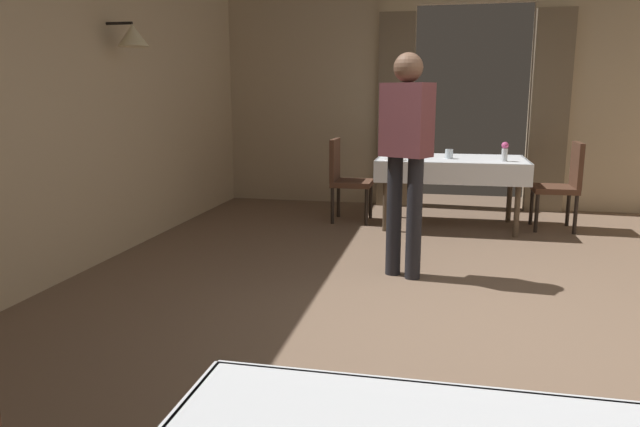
{
  "coord_description": "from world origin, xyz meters",
  "views": [
    {
      "loc": [
        -0.31,
        -3.47,
        1.41
      ],
      "look_at": [
        -1.13,
        0.44,
        0.6
      ],
      "focal_mm": 32.81,
      "sensor_mm": 36.0,
      "label": 1
    }
  ],
  "objects_px": {
    "dining_table_mid": "(451,165)",
    "glass_mid_b": "(449,154)",
    "flower_vase_mid": "(505,151)",
    "chair_mid_left": "(345,176)",
    "person_diner_standing_aside": "(406,147)",
    "chair_mid_right": "(563,182)",
    "plate_mid_c": "(395,159)"
  },
  "relations": [
    {
      "from": "dining_table_mid",
      "to": "glass_mid_b",
      "type": "bearing_deg",
      "value": -108.42
    },
    {
      "from": "glass_mid_b",
      "to": "flower_vase_mid",
      "type": "bearing_deg",
      "value": -14.57
    },
    {
      "from": "chair_mid_left",
      "to": "person_diner_standing_aside",
      "type": "bearing_deg",
      "value": -67.98
    },
    {
      "from": "chair_mid_left",
      "to": "glass_mid_b",
      "type": "xyz_separation_m",
      "value": [
        1.13,
        -0.14,
        0.28
      ]
    },
    {
      "from": "glass_mid_b",
      "to": "person_diner_standing_aside",
      "type": "xyz_separation_m",
      "value": [
        -0.34,
        -1.83,
        0.22
      ]
    },
    {
      "from": "glass_mid_b",
      "to": "dining_table_mid",
      "type": "bearing_deg",
      "value": 71.58
    },
    {
      "from": "chair_mid_left",
      "to": "flower_vase_mid",
      "type": "relative_size",
      "value": 4.74
    },
    {
      "from": "chair_mid_right",
      "to": "plate_mid_c",
      "type": "distance_m",
      "value": 1.8
    },
    {
      "from": "person_diner_standing_aside",
      "to": "glass_mid_b",
      "type": "bearing_deg",
      "value": 79.48
    },
    {
      "from": "dining_table_mid",
      "to": "glass_mid_b",
      "type": "relative_size",
      "value": 15.61
    },
    {
      "from": "dining_table_mid",
      "to": "chair_mid_left",
      "type": "bearing_deg",
      "value": 177.12
    },
    {
      "from": "flower_vase_mid",
      "to": "person_diner_standing_aside",
      "type": "relative_size",
      "value": 0.11
    },
    {
      "from": "dining_table_mid",
      "to": "plate_mid_c",
      "type": "relative_size",
      "value": 6.85
    },
    {
      "from": "chair_mid_right",
      "to": "glass_mid_b",
      "type": "height_order",
      "value": "chair_mid_right"
    },
    {
      "from": "plate_mid_c",
      "to": "dining_table_mid",
      "type": "bearing_deg",
      "value": 30.45
    },
    {
      "from": "dining_table_mid",
      "to": "flower_vase_mid",
      "type": "relative_size",
      "value": 7.93
    },
    {
      "from": "dining_table_mid",
      "to": "flower_vase_mid",
      "type": "xyz_separation_m",
      "value": [
        0.52,
        -0.23,
        0.19
      ]
    },
    {
      "from": "chair_mid_left",
      "to": "plate_mid_c",
      "type": "bearing_deg",
      "value": -33.75
    },
    {
      "from": "chair_mid_right",
      "to": "chair_mid_left",
      "type": "relative_size",
      "value": 1.0
    },
    {
      "from": "chair_mid_left",
      "to": "person_diner_standing_aside",
      "type": "height_order",
      "value": "person_diner_standing_aside"
    },
    {
      "from": "chair_mid_right",
      "to": "plate_mid_c",
      "type": "xyz_separation_m",
      "value": [
        -1.73,
        -0.43,
        0.24
      ]
    },
    {
      "from": "chair_mid_right",
      "to": "person_diner_standing_aside",
      "type": "distance_m",
      "value": 2.57
    },
    {
      "from": "dining_table_mid",
      "to": "plate_mid_c",
      "type": "xyz_separation_m",
      "value": [
        -0.57,
        -0.34,
        0.09
      ]
    },
    {
      "from": "flower_vase_mid",
      "to": "chair_mid_left",
      "type": "bearing_deg",
      "value": 170.41
    },
    {
      "from": "chair_mid_right",
      "to": "person_diner_standing_aside",
      "type": "bearing_deg",
      "value": -127.42
    },
    {
      "from": "chair_mid_right",
      "to": "flower_vase_mid",
      "type": "relative_size",
      "value": 4.74
    },
    {
      "from": "chair_mid_right",
      "to": "dining_table_mid",
      "type": "bearing_deg",
      "value": -175.58
    },
    {
      "from": "chair_mid_left",
      "to": "person_diner_standing_aside",
      "type": "xyz_separation_m",
      "value": [
        0.8,
        -1.97,
        0.51
      ]
    },
    {
      "from": "glass_mid_b",
      "to": "chair_mid_right",
      "type": "bearing_deg",
      "value": 8.28
    },
    {
      "from": "chair_mid_left",
      "to": "flower_vase_mid",
      "type": "distance_m",
      "value": 1.74
    },
    {
      "from": "plate_mid_c",
      "to": "glass_mid_b",
      "type": "bearing_deg",
      "value": 24.93
    },
    {
      "from": "dining_table_mid",
      "to": "chair_mid_right",
      "type": "bearing_deg",
      "value": 4.42
    }
  ]
}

